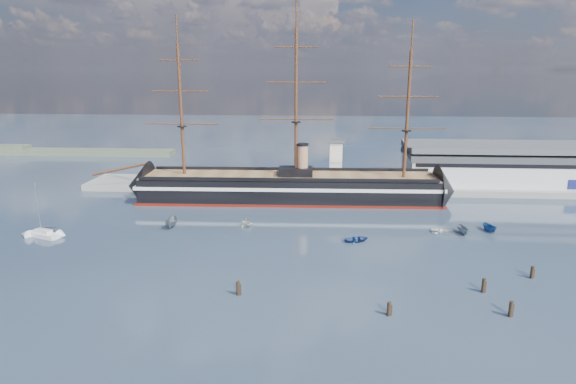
{
  "coord_description": "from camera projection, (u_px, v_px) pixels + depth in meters",
  "views": [
    {
      "loc": [
        -2.05,
        -80.89,
        38.54
      ],
      "look_at": [
        -9.9,
        35.0,
        9.0
      ],
      "focal_mm": 30.0,
      "sensor_mm": 36.0,
      "label": 1
    }
  ],
  "objects": [
    {
      "name": "motorboat_d",
      "position": [
        247.0,
        226.0,
        122.04
      ],
      "size": [
        6.5,
        6.46,
        2.34
      ],
      "primitive_type": "imported",
      "rotation": [
        0.0,
        0.0,
        0.78
      ],
      "color": "beige",
      "rests_on": "ground"
    },
    {
      "name": "sailboat",
      "position": [
        44.0,
        234.0,
        114.04
      ],
      "size": [
        8.56,
        5.28,
        13.2
      ],
      "rotation": [
        0.0,
        0.0,
        -0.38
      ],
      "color": "silver",
      "rests_on": "ground"
    },
    {
      "name": "quay_tower",
      "position": [
        336.0,
        162.0,
        155.57
      ],
      "size": [
        5.0,
        5.0,
        15.0
      ],
      "color": "silver",
      "rests_on": "ground"
    },
    {
      "name": "ground",
      "position": [
        327.0,
        221.0,
        126.26
      ],
      "size": [
        600.0,
        600.0,
        0.0
      ],
      "primitive_type": "plane",
      "color": "#202D3E",
      "rests_on": "ground"
    },
    {
      "name": "motorboat_c",
      "position": [
        463.0,
        234.0,
        116.3
      ],
      "size": [
        6.1,
        2.81,
        2.36
      ],
      "primitive_type": "imported",
      "rotation": [
        0.0,
        0.0,
        0.11
      ],
      "color": "slate",
      "rests_on": "ground"
    },
    {
      "name": "motorboat_a",
      "position": [
        172.0,
        227.0,
        121.2
      ],
      "size": [
        7.57,
        3.25,
        2.96
      ],
      "primitive_type": "imported",
      "rotation": [
        0.0,
        0.0,
        0.07
      ],
      "color": "slate",
      "rests_on": "ground"
    },
    {
      "name": "warehouse",
      "position": [
        501.0,
        165.0,
        159.17
      ],
      "size": [
        63.0,
        21.0,
        11.6
      ],
      "color": "#B7BABC",
      "rests_on": "ground"
    },
    {
      "name": "piling_near_right",
      "position": [
        483.0,
        292.0,
        85.8
      ],
      "size": [
        0.64,
        0.64,
        3.41
      ],
      "primitive_type": "cylinder",
      "color": "black",
      "rests_on": "ground"
    },
    {
      "name": "warship",
      "position": [
        283.0,
        187.0,
        145.45
      ],
      "size": [
        113.09,
        18.59,
        53.94
      ],
      "rotation": [
        0.0,
        0.0,
        0.03
      ],
      "color": "black",
      "rests_on": "ground"
    },
    {
      "name": "motorboat_f",
      "position": [
        489.0,
        232.0,
        117.99
      ],
      "size": [
        6.09,
        3.55,
        2.3
      ],
      "primitive_type": "imported",
      "rotation": [
        0.0,
        0.0,
        0.27
      ],
      "color": "navy",
      "rests_on": "ground"
    },
    {
      "name": "piling_extra",
      "position": [
        510.0,
        317.0,
        77.35
      ],
      "size": [
        0.64,
        0.64,
        3.42
      ],
      "primitive_type": "cylinder",
      "color": "black",
      "rests_on": "ground"
    },
    {
      "name": "motorboat_b",
      "position": [
        357.0,
        241.0,
        111.31
      ],
      "size": [
        2.6,
        3.84,
        1.66
      ],
      "primitive_type": "imported",
      "rotation": [
        0.0,
        0.0,
        1.93
      ],
      "color": "navy",
      "rests_on": "ground"
    },
    {
      "name": "quay",
      "position": [
        356.0,
        189.0,
        160.42
      ],
      "size": [
        180.0,
        18.0,
        2.0
      ],
      "primitive_type": "cube",
      "color": "slate",
      "rests_on": "ground"
    },
    {
      "name": "piling_far_right",
      "position": [
        531.0,
        278.0,
        91.64
      ],
      "size": [
        0.64,
        0.64,
        3.16
      ],
      "primitive_type": "cylinder",
      "color": "black",
      "rests_on": "ground"
    },
    {
      "name": "shoreline",
      "position": [
        29.0,
        151.0,
        226.88
      ],
      "size": [
        120.0,
        10.0,
        4.0
      ],
      "color": "#3F4C38",
      "rests_on": "ground"
    },
    {
      "name": "piling_near_left",
      "position": [
        238.0,
        295.0,
        84.8
      ],
      "size": [
        0.64,
        0.64,
        3.32
      ],
      "primitive_type": "cylinder",
      "color": "black",
      "rests_on": "ground"
    },
    {
      "name": "piling_near_mid",
      "position": [
        388.0,
        316.0,
        77.72
      ],
      "size": [
        0.64,
        0.64,
        3.07
      ],
      "primitive_type": "cylinder",
      "color": "black",
      "rests_on": "ground"
    },
    {
      "name": "motorboat_e",
      "position": [
        442.0,
        232.0,
        117.42
      ],
      "size": [
        1.67,
        3.31,
        1.48
      ],
      "primitive_type": "imported",
      "rotation": [
        0.0,
        0.0,
        1.44
      ],
      "color": "silver",
      "rests_on": "ground"
    }
  ]
}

